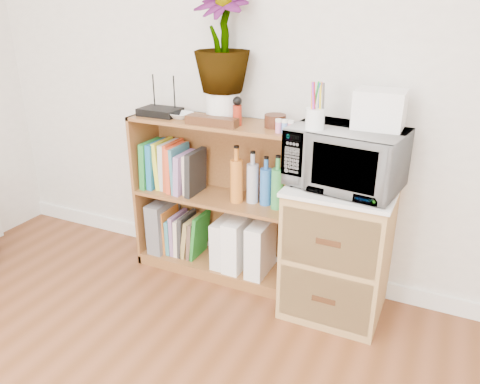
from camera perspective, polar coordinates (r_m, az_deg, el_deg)
The scene contains 21 objects.
skirting_board at distance 2.94m, azimuth 4.74°, elevation -8.79°, with size 4.00×0.02×0.10m, color white.
bookshelf at distance 2.75m, azimuth -2.84°, elevation -0.97°, with size 1.00×0.30×0.95m, color brown.
wicker_unit at distance 2.51m, azimuth 11.81°, elevation -7.08°, with size 0.50×0.45×0.70m, color #9E7542.
microwave at distance 2.30m, azimuth 12.75°, elevation 4.08°, with size 0.52×0.35×0.29m, color silver.
pen_cup at distance 2.20m, azimuth 9.13°, elevation 8.79°, with size 0.09×0.09×0.10m, color white.
small_appliance at distance 2.28m, azimuth 16.68°, elevation 9.66°, with size 0.22×0.19×0.18m, color white.
router at distance 2.76m, azimuth -9.71°, elevation 9.62°, with size 0.23×0.16×0.04m, color black.
white_bowl at distance 2.67m, azimuth -7.21°, elevation 9.25°, with size 0.13×0.13×0.03m, color silver.
plant_pot at distance 2.59m, azimuth -2.07°, elevation 10.38°, with size 0.19×0.19×0.16m, color white.
potted_plant at distance 2.54m, azimuth -2.18°, elevation 18.05°, with size 0.30×0.30×0.53m, color #2F6729.
trinket_box at distance 2.50m, azimuth -3.47°, elevation 8.62°, with size 0.29×0.07×0.05m, color #3A230F.
kokeshi_doll at distance 2.49m, azimuth -0.33°, elevation 9.33°, with size 0.05×0.05×0.11m, color maroon.
wooden_bowl at distance 2.46m, azimuth 4.31°, elevation 8.64°, with size 0.11×0.11×0.07m, color #35180E.
paint_jars at distance 2.34m, azimuth 5.46°, elevation 7.84°, with size 0.12×0.04×0.06m, color pink.
file_box at distance 3.04m, azimuth -9.29°, elevation -3.90°, with size 0.10×0.26×0.33m, color slate.
magazine_holder_left at distance 2.84m, azimuth -1.86°, elevation -6.07°, with size 0.09×0.23×0.29m, color white.
magazine_holder_mid at distance 2.80m, azimuth -0.25°, elevation -6.18°, with size 0.10×0.25×0.32m, color white.
magazine_holder_right at distance 2.74m, azimuth 2.53°, elevation -6.78°, with size 0.10×0.26×0.32m, color white.
cookbooks at distance 2.84m, azimuth -8.12°, elevation 3.02°, with size 0.36×0.20×0.29m.
liquor_bottles at distance 2.57m, azimuth 2.96°, elevation 1.45°, with size 0.39×0.07×0.32m.
lower_books at distance 2.98m, azimuth -6.67°, elevation -5.10°, with size 0.26×0.19×0.29m.
Camera 1 is at (0.85, -0.13, 1.56)m, focal length 35.00 mm.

